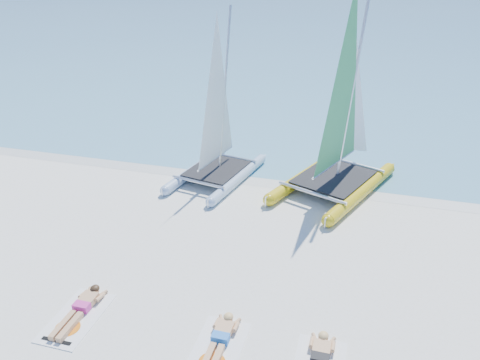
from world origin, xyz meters
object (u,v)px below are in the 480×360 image
object	(u,v)px
sunbather_a	(81,308)
towel_b	(217,350)
catamaran_blue	(217,130)
sunbather_b	(220,340)
towel_a	(77,317)
catamaran_yellow	(346,122)

from	to	relation	value
sunbather_a	towel_b	distance (m)	3.38
catamaran_blue	sunbather_b	distance (m)	8.39
sunbather_a	sunbather_b	world-z (taller)	same
towel_a	sunbather_a	bearing A→B (deg)	90.00
catamaran_blue	catamaran_yellow	bearing A→B (deg)	20.03
catamaran_blue	towel_b	distance (m)	8.59
catamaran_yellow	towel_b	size ratio (longest dim) A/B	3.95
towel_a	sunbather_a	xyz separation A→B (m)	(0.00, 0.19, 0.11)
towel_a	sunbather_a	world-z (taller)	sunbather_a
catamaran_yellow	sunbather_a	size ratio (longest dim) A/B	4.24
sunbather_a	towel_b	world-z (taller)	sunbather_a
catamaran_blue	catamaran_yellow	world-z (taller)	catamaran_yellow
catamaran_yellow	sunbather_b	xyz separation A→B (m)	(-1.79, -8.49, -2.19)
towel_a	sunbather_b	xyz separation A→B (m)	(3.36, 0.12, 0.11)
catamaran_blue	towel_a	size ratio (longest dim) A/B	3.30
catamaran_blue	sunbather_a	xyz separation A→B (m)	(-0.78, -7.73, -1.70)
towel_a	sunbather_b	size ratio (longest dim) A/B	1.07
catamaran_yellow	towel_b	bearing A→B (deg)	-79.74
towel_b	sunbather_b	bearing A→B (deg)	90.00
catamaran_yellow	towel_a	bearing A→B (deg)	-98.98
catamaran_blue	towel_b	world-z (taller)	catamaran_blue
sunbather_b	catamaran_blue	bearing A→B (deg)	108.32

